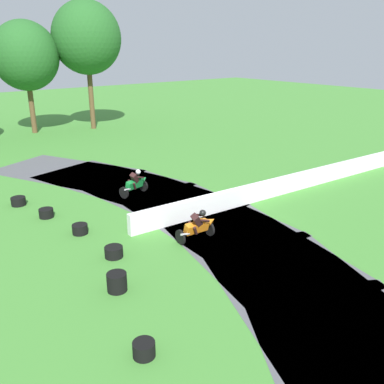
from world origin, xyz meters
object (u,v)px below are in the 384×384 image
motorcycle_chase_green (136,183)px  tire_stack_near (144,349)px  tire_stack_mid_a (117,282)px  tire_stack_extra_a (46,213)px  tire_stack_far (80,229)px  tire_stack_mid_b (114,252)px  motorcycle_lead_orange (198,225)px  tire_stack_extra_b (18,201)px

motorcycle_chase_green → tire_stack_near: bearing=-120.2°
tire_stack_mid_a → tire_stack_extra_a: tire_stack_mid_a is taller
tire_stack_near → tire_stack_far: (1.77, 7.70, 0.00)m
tire_stack_extra_a → tire_stack_mid_b: bearing=-83.6°
tire_stack_near → tire_stack_mid_a: 3.16m
tire_stack_mid_b → tire_stack_extra_a: same height
tire_stack_extra_a → tire_stack_far: bearing=-79.8°
motorcycle_chase_green → tire_stack_extra_a: 4.75m
motorcycle_lead_orange → tire_stack_mid_b: motorcycle_lead_orange is taller
tire_stack_mid_b → motorcycle_lead_orange: bearing=-14.2°
motorcycle_chase_green → tire_stack_near: motorcycle_chase_green is taller
tire_stack_far → tire_stack_extra_b: same height
tire_stack_mid_b → tire_stack_extra_b: (-1.09, 7.50, 0.00)m
motorcycle_chase_green → tire_stack_extra_a: motorcycle_chase_green is taller
motorcycle_lead_orange → tire_stack_near: bearing=-140.8°
tire_stack_far → tire_stack_near: bearing=-103.0°
tire_stack_mid_a → tire_stack_extra_a: (0.40, 7.23, -0.10)m
tire_stack_far → tire_stack_extra_b: 4.96m
motorcycle_lead_orange → tire_stack_extra_a: size_ratio=2.67×
motorcycle_chase_green → tire_stack_mid_b: 6.75m
tire_stack_far → tire_stack_extra_a: size_ratio=0.99×
tire_stack_mid_a → tire_stack_mid_b: 2.26m
tire_stack_near → tire_stack_extra_a: 10.34m
tire_stack_mid_a → tire_stack_extra_b: (-0.11, 9.54, -0.10)m
motorcycle_chase_green → tire_stack_mid_b: motorcycle_chase_green is taller
motorcycle_lead_orange → tire_stack_mid_b: size_ratio=2.54×
tire_stack_extra_a → motorcycle_lead_orange: bearing=-57.3°
motorcycle_lead_orange → tire_stack_mid_a: size_ratio=2.68×
motorcycle_chase_green → tire_stack_near: (-6.04, -10.36, -0.45)m
motorcycle_lead_orange → tire_stack_near: motorcycle_lead_orange is taller
tire_stack_mid_a → tire_stack_far: (0.86, 4.67, -0.10)m
tire_stack_mid_b → tire_stack_extra_b: 7.58m
motorcycle_lead_orange → tire_stack_extra_b: 9.42m
motorcycle_chase_green → tire_stack_extra_a: bearing=-178.6°
motorcycle_lead_orange → tire_stack_mid_a: 4.45m
tire_stack_mid_b → tire_stack_extra_b: size_ratio=0.98×
tire_stack_extra_a → tire_stack_extra_b: (-0.51, 2.31, 0.00)m
motorcycle_chase_green → tire_stack_far: size_ratio=2.74×
tire_stack_near → tire_stack_far: size_ratio=0.91×
tire_stack_mid_b → tire_stack_mid_a: bearing=-115.7°
motorcycle_chase_green → tire_stack_far: motorcycle_chase_green is taller
tire_stack_mid_a → tire_stack_mid_b: (0.98, 2.04, -0.10)m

